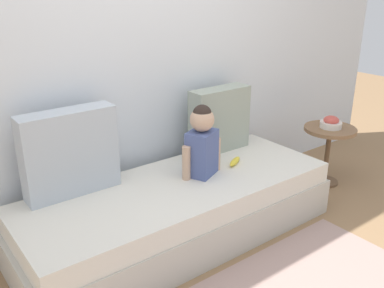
{
  "coord_description": "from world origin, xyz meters",
  "views": [
    {
      "loc": [
        -1.43,
        -2.02,
        1.64
      ],
      "look_at": [
        0.1,
        0.0,
        0.66
      ],
      "focal_mm": 39.72,
      "sensor_mm": 36.0,
      "label": 1
    }
  ],
  "objects": [
    {
      "name": "throw_pillow_left",
      "position": [
        -0.59,
        0.3,
        0.67
      ],
      "size": [
        0.57,
        0.16,
        0.53
      ],
      "primitive_type": "cube",
      "color": "#B2BCC6",
      "rests_on": "couch"
    },
    {
      "name": "side_table",
      "position": [
        1.48,
        -0.07,
        0.39
      ],
      "size": [
        0.42,
        0.42,
        0.5
      ],
      "color": "brown",
      "rests_on": "ground"
    },
    {
      "name": "back_wall",
      "position": [
        0.0,
        0.53,
        1.24
      ],
      "size": [
        5.35,
        0.1,
        2.48
      ],
      "primitive_type": "cube",
      "color": "silver",
      "rests_on": "ground"
    },
    {
      "name": "couch",
      "position": [
        0.0,
        0.0,
        0.2
      ],
      "size": [
        2.15,
        0.8,
        0.41
      ],
      "color": "beige",
      "rests_on": "ground"
    },
    {
      "name": "throw_pillow_right",
      "position": [
        0.59,
        0.3,
        0.65
      ],
      "size": [
        0.48,
        0.16,
        0.49
      ],
      "primitive_type": "cube",
      "color": "#99A393",
      "rests_on": "couch"
    },
    {
      "name": "fruit_bowl",
      "position": [
        1.48,
        -0.07,
        0.54
      ],
      "size": [
        0.18,
        0.18,
        0.1
      ],
      "color": "silver",
      "rests_on": "side_table"
    },
    {
      "name": "toddler",
      "position": [
        0.2,
        0.03,
        0.65
      ],
      "size": [
        0.31,
        0.23,
        0.49
      ],
      "color": "#4C5B93",
      "rests_on": "couch"
    },
    {
      "name": "banana",
      "position": [
        0.5,
        0.01,
        0.43
      ],
      "size": [
        0.17,
        0.12,
        0.04
      ],
      "primitive_type": "ellipsoid",
      "rotation": [
        0.0,
        0.0,
        0.48
      ],
      "color": "yellow",
      "rests_on": "couch"
    },
    {
      "name": "ground_plane",
      "position": [
        0.0,
        0.0,
        0.0
      ],
      "size": [
        12.0,
        12.0,
        0.0
      ],
      "primitive_type": "plane",
      "color": "#93704C"
    }
  ]
}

